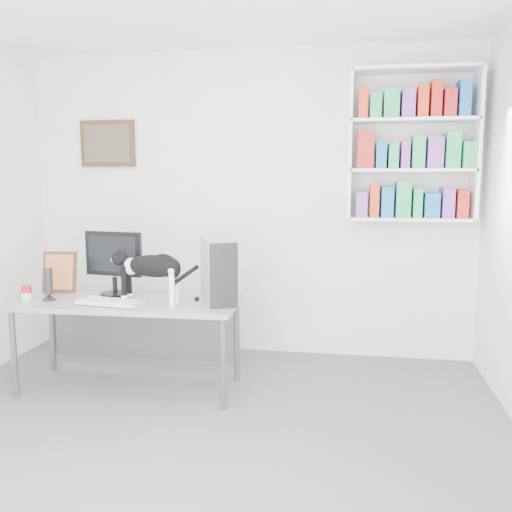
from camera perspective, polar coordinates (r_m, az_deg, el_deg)
name	(u,v)px	position (r m, az deg, el deg)	size (l,w,h in m)	color
room	(179,222)	(2.95, -8.08, 3.55)	(4.01, 4.01, 2.70)	#58585D
bookshelf	(412,145)	(4.69, 16.12, 11.12)	(1.03, 0.28, 1.24)	white
wall_art	(108,144)	(5.26, -15.35, 11.34)	(0.52, 0.04, 0.42)	#4E3019
desk	(130,345)	(4.24, -13.16, -9.10)	(1.63, 0.64, 0.68)	gray
monitor	(114,263)	(4.32, -14.71, -0.71)	(0.48, 0.23, 0.51)	black
keyboard	(110,302)	(4.06, -15.14, -4.71)	(0.47, 0.18, 0.04)	beige
pc_tower	(218,270)	(3.97, -3.99, -1.52)	(0.21, 0.47, 0.47)	#ADADB2
speaker	(49,283)	(4.32, -21.00, -2.72)	(0.11, 0.11, 0.25)	black
leaning_print	(60,271)	(4.61, -19.97, -1.49)	(0.27, 0.11, 0.33)	#4E3019
soup_can	(27,293)	(4.40, -23.01, -3.59)	(0.07, 0.07, 0.11)	#AD0E22
cat	(152,279)	(3.96, -10.92, -2.35)	(0.61, 0.16, 0.38)	black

